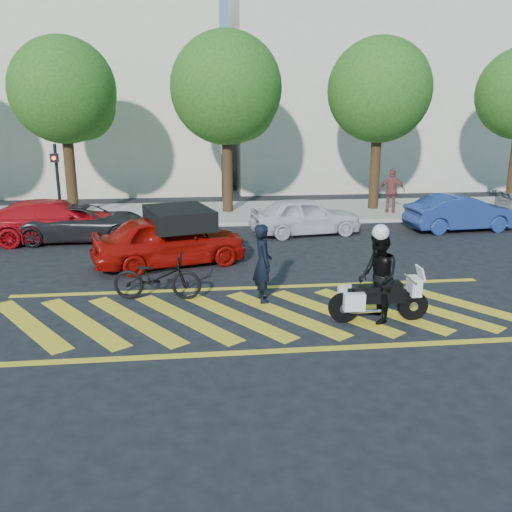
{
  "coord_description": "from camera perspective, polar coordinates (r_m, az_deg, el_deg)",
  "views": [
    {
      "loc": [
        -1.41,
        -11.22,
        4.44
      ],
      "look_at": [
        -0.01,
        1.15,
        1.05
      ],
      "focal_mm": 38.0,
      "sensor_mm": 36.0,
      "label": 1
    }
  ],
  "objects": [
    {
      "name": "officer_moto",
      "position": [
        11.78,
        12.7,
        -2.21
      ],
      "size": [
        0.76,
        0.97,
        1.97
      ],
      "primitive_type": "imported",
      "rotation": [
        0.0,
        0.0,
        -1.59
      ],
      "color": "black",
      "rests_on": "ground"
    },
    {
      "name": "tree_right",
      "position": [
        24.64,
        13.08,
        16.26
      ],
      "size": [
        4.4,
        4.4,
        7.41
      ],
      "color": "black",
      "rests_on": "ground"
    },
    {
      "name": "ground",
      "position": [
        12.15,
        0.64,
        -6.2
      ],
      "size": [
        90.0,
        90.0,
        0.0
      ],
      "primitive_type": "plane",
      "color": "black",
      "rests_on": "ground"
    },
    {
      "name": "parked_mid_right",
      "position": [
        19.79,
        5.22,
        4.22
      ],
      "size": [
        4.17,
        2.12,
        1.36
      ],
      "primitive_type": "imported",
      "rotation": [
        0.0,
        0.0,
        1.7
      ],
      "color": "silver",
      "rests_on": "ground"
    },
    {
      "name": "parked_left",
      "position": [
        19.96,
        -20.28,
        3.52
      ],
      "size": [
        5.14,
        2.61,
        1.43
      ],
      "primitive_type": "imported",
      "rotation": [
        0.0,
        0.0,
        1.7
      ],
      "color": "#BB0B13",
      "rests_on": "ground"
    },
    {
      "name": "crosswalk",
      "position": [
        12.14,
        0.46,
        -6.19
      ],
      "size": [
        12.33,
        4.0,
        0.01
      ],
      "color": "gold",
      "rests_on": "ground"
    },
    {
      "name": "parked_right",
      "position": [
        21.78,
        20.78,
        4.28
      ],
      "size": [
        4.19,
        1.76,
        1.35
      ],
      "primitive_type": "imported",
      "rotation": [
        0.0,
        0.0,
        1.65
      ],
      "color": "navy",
      "rests_on": "ground"
    },
    {
      "name": "signal_pole",
      "position": [
        21.71,
        -20.18,
        7.64
      ],
      "size": [
        0.28,
        0.43,
        3.2
      ],
      "color": "black",
      "rests_on": "ground"
    },
    {
      "name": "building_right",
      "position": [
        33.88,
        11.92,
        16.71
      ],
      "size": [
        16.0,
        8.0,
        11.0
      ],
      "primitive_type": "cube",
      "color": "beige",
      "rests_on": "ground"
    },
    {
      "name": "building_left",
      "position": [
        32.89,
        -18.75,
        15.43
      ],
      "size": [
        16.0,
        8.0,
        10.0
      ],
      "primitive_type": "cube",
      "color": "beige",
      "rests_on": "ground"
    },
    {
      "name": "parked_mid_left",
      "position": [
        19.77,
        -17.51,
        3.38
      ],
      "size": [
        4.5,
        2.1,
        1.25
      ],
      "primitive_type": "imported",
      "rotation": [
        0.0,
        0.0,
        1.58
      ],
      "color": "black",
      "rests_on": "ground"
    },
    {
      "name": "officer_bike",
      "position": [
        12.71,
        0.71,
        -0.76
      ],
      "size": [
        0.53,
        0.74,
        1.88
      ],
      "primitive_type": "imported",
      "rotation": [
        0.0,
        0.0,
        1.7
      ],
      "color": "black",
      "rests_on": "ground"
    },
    {
      "name": "sidewalk",
      "position": [
        23.67,
        -2.97,
        4.58
      ],
      "size": [
        60.0,
        5.0,
        0.15
      ],
      "primitive_type": "cube",
      "color": "#9E998E",
      "rests_on": "ground"
    },
    {
      "name": "tree_center",
      "position": [
        23.35,
        -2.83,
        16.82
      ],
      "size": [
        4.6,
        4.6,
        7.56
      ],
      "color": "black",
      "rests_on": "ground"
    },
    {
      "name": "tree_left",
      "position": [
        23.81,
        -19.26,
        15.75
      ],
      "size": [
        4.2,
        4.2,
        7.26
      ],
      "color": "black",
      "rests_on": "ground"
    },
    {
      "name": "red_convertible",
      "position": [
        15.95,
        -9.09,
        1.68
      ],
      "size": [
        4.75,
        2.95,
        1.51
      ],
      "primitive_type": "imported",
      "rotation": [
        0.0,
        0.0,
        1.85
      ],
      "color": "#9B0C07",
      "rests_on": "ground"
    },
    {
      "name": "bicycle",
      "position": [
        13.17,
        -10.35,
        -2.18
      ],
      "size": [
        2.19,
        1.02,
        1.11
      ],
      "primitive_type": "imported",
      "rotation": [
        0.0,
        0.0,
        1.43
      ],
      "color": "black",
      "rests_on": "ground"
    },
    {
      "name": "pedestrian_right",
      "position": [
        23.81,
        14.12,
        6.67
      ],
      "size": [
        1.18,
        0.78,
        1.87
      ],
      "primitive_type": "imported",
      "rotation": [
        0.0,
        0.0,
        2.82
      ],
      "color": "brown",
      "rests_on": "sidewalk"
    },
    {
      "name": "police_motorcycle",
      "position": [
        11.93,
        12.64,
        -4.32
      ],
      "size": [
        2.18,
        0.7,
        0.96
      ],
      "rotation": [
        0.0,
        0.0,
        -0.02
      ],
      "color": "black",
      "rests_on": "ground"
    }
  ]
}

